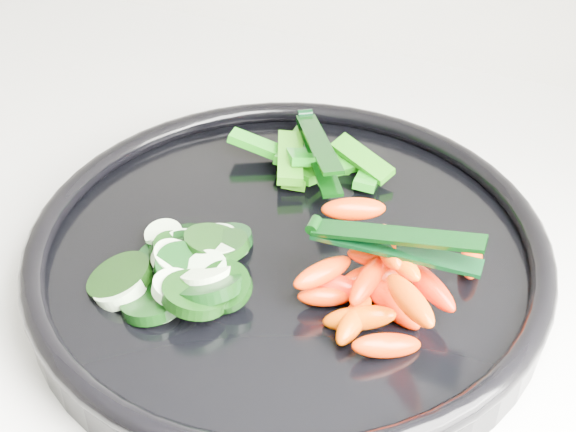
% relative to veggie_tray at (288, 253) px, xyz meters
% --- Properties ---
extents(veggie_tray, '(0.46, 0.46, 0.04)m').
position_rel_veggie_tray_xyz_m(veggie_tray, '(0.00, 0.00, 0.00)').
color(veggie_tray, black).
rests_on(veggie_tray, counter).
extents(cucumber_pile, '(0.13, 0.12, 0.04)m').
position_rel_veggie_tray_xyz_m(cucumber_pile, '(-0.05, -0.05, 0.01)').
color(cucumber_pile, black).
rests_on(cucumber_pile, veggie_tray).
extents(carrot_pile, '(0.12, 0.15, 0.06)m').
position_rel_veggie_tray_xyz_m(carrot_pile, '(0.08, -0.02, 0.02)').
color(carrot_pile, '#DB5500').
rests_on(carrot_pile, veggie_tray).
extents(pepper_pile, '(0.14, 0.09, 0.04)m').
position_rel_veggie_tray_xyz_m(pepper_pile, '(-0.02, 0.10, 0.01)').
color(pepper_pile, '#226409').
rests_on(pepper_pile, veggie_tray).
extents(tong_carrot, '(0.11, 0.02, 0.02)m').
position_rel_veggie_tray_xyz_m(tong_carrot, '(0.08, -0.02, 0.05)').
color(tong_carrot, black).
rests_on(tong_carrot, carrot_pile).
extents(tong_pepper, '(0.08, 0.10, 0.02)m').
position_rel_veggie_tray_xyz_m(tong_pepper, '(-0.02, 0.10, 0.03)').
color(tong_pepper, black).
rests_on(tong_pepper, pepper_pile).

